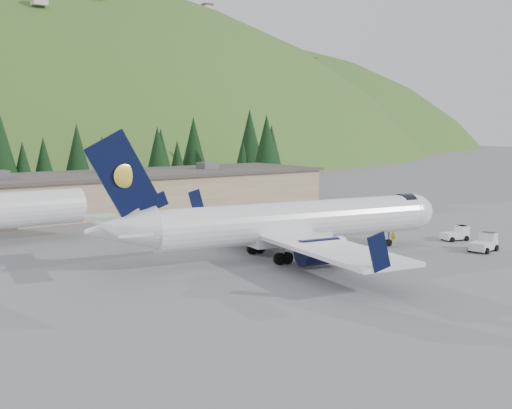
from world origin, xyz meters
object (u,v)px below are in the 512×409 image
at_px(baggage_tug_a, 485,243).
at_px(terminal_building, 78,194).
at_px(baggage_tug_b, 457,234).
at_px(ramp_worker, 393,233).
at_px(airliner, 287,223).

distance_m(baggage_tug_a, terminal_building, 50.83).
distance_m(baggage_tug_b, ramp_worker, 6.90).
height_order(baggage_tug_b, ramp_worker, ramp_worker).
relative_size(airliner, terminal_building, 0.47).
xyz_separation_m(baggage_tug_a, ramp_worker, (-3.51, 7.89, 0.22)).
relative_size(baggage_tug_a, baggage_tug_b, 1.12).
xyz_separation_m(airliner, baggage_tug_b, (19.02, -3.73, -2.33)).
distance_m(airliner, ramp_worker, 12.95).
distance_m(airliner, baggage_tug_a, 18.60).
bearing_deg(airliner, baggage_tug_a, -18.32).
bearing_deg(airliner, baggage_tug_b, -1.23).
distance_m(baggage_tug_b, terminal_building, 47.57).
xyz_separation_m(airliner, baggage_tug_a, (16.27, -8.72, -2.25)).
height_order(airliner, baggage_tug_b, airliner).
relative_size(airliner, baggage_tug_b, 11.38).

